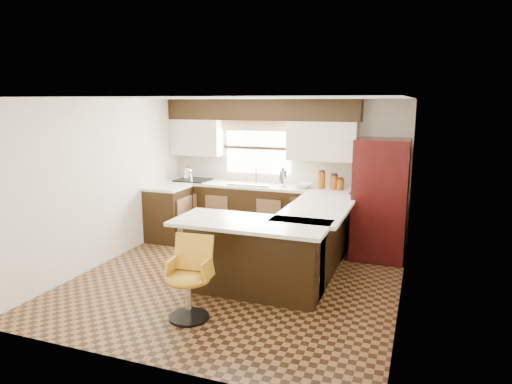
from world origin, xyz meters
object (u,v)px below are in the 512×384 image
at_px(refrigerator, 380,199).
at_px(peninsula_long, 314,241).
at_px(peninsula_return, 255,258).
at_px(bar_chair, 188,279).

bearing_deg(refrigerator, peninsula_long, -130.22).
bearing_deg(peninsula_return, peninsula_long, 61.70).
distance_m(peninsula_long, peninsula_return, 1.11).
bearing_deg(bar_chair, peninsula_return, 59.12).
xyz_separation_m(refrigerator, bar_chair, (-1.75, -2.82, -0.45)).
distance_m(peninsula_long, refrigerator, 1.31).
relative_size(refrigerator, bar_chair, 1.99).
relative_size(peninsula_return, bar_chair, 1.81).
xyz_separation_m(peninsula_long, bar_chair, (-0.96, -1.88, 0.01)).
relative_size(peninsula_return, refrigerator, 0.91).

